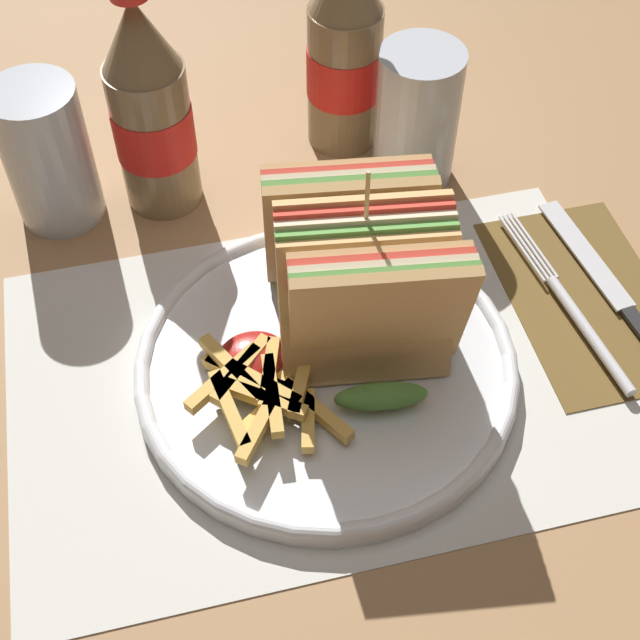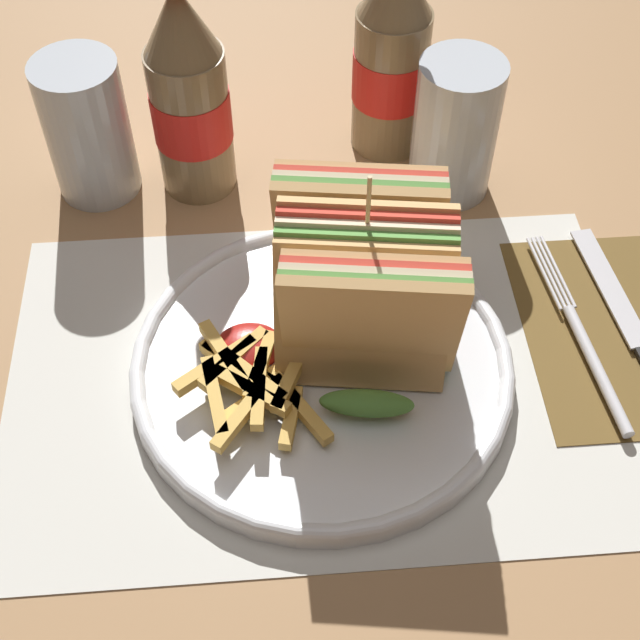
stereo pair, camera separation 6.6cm
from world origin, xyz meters
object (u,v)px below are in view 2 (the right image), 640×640
object	(u,v)px
fork	(587,347)
coke_bottle_far	(392,56)
club_sandwich	(364,281)
knife	(632,329)
glass_far	(87,129)
glass_near	(454,136)
coke_bottle_near	(189,96)
plate_main	(322,366)

from	to	relation	value
fork	coke_bottle_far	size ratio (longest dim) A/B	0.91
club_sandwich	knife	size ratio (longest dim) A/B	0.85
knife	coke_bottle_far	distance (m)	0.31
fork	coke_bottle_far	world-z (taller)	coke_bottle_far
coke_bottle_far	fork	bearing A→B (deg)	-65.25
glass_far	glass_near	bearing A→B (deg)	-4.41
knife	coke_bottle_near	distance (m)	0.40
plate_main	coke_bottle_near	world-z (taller)	coke_bottle_near
coke_bottle_near	glass_near	xyz separation A→B (m)	(0.22, -0.02, -0.04)
coke_bottle_far	glass_near	size ratio (longest dim) A/B	1.70
plate_main	fork	world-z (taller)	plate_main
fork	glass_far	distance (m)	0.45
club_sandwich	fork	distance (m)	0.19
fork	knife	distance (m)	0.04
club_sandwich	glass_far	size ratio (longest dim) A/B	1.43
plate_main	coke_bottle_far	distance (m)	0.29
club_sandwich	plate_main	bearing A→B (deg)	-143.83
fork	coke_bottle_near	distance (m)	0.38
fork	glass_near	xyz separation A→B (m)	(-0.07, 0.20, 0.05)
plate_main	club_sandwich	size ratio (longest dim) A/B	1.57
coke_bottle_far	club_sandwich	bearing A→B (deg)	-101.60
knife	glass_near	bearing A→B (deg)	115.81
fork	glass_far	xyz separation A→B (m)	(-0.39, 0.22, 0.06)
fork	glass_near	distance (m)	0.22
coke_bottle_near	glass_near	bearing A→B (deg)	-5.87
glass_near	knife	bearing A→B (deg)	-57.76
fork	plate_main	bearing A→B (deg)	174.44
fork	coke_bottle_far	distance (m)	0.30
club_sandwich	knife	xyz separation A→B (m)	(0.21, -0.00, -0.07)
plate_main	club_sandwich	world-z (taller)	club_sandwich
fork	coke_bottle_near	bearing A→B (deg)	136.86
glass_near	glass_far	world-z (taller)	same
plate_main	club_sandwich	bearing A→B (deg)	36.17
club_sandwich	glass_far	world-z (taller)	club_sandwich
fork	glass_far	world-z (taller)	glass_far
fork	glass_near	world-z (taller)	glass_near
club_sandwich	knife	bearing A→B (deg)	-0.93
plate_main	coke_bottle_far	world-z (taller)	coke_bottle_far
club_sandwich	glass_near	distance (m)	0.20
glass_far	coke_bottle_far	bearing A→B (deg)	8.93
plate_main	glass_far	bearing A→B (deg)	129.07
glass_far	plate_main	bearing A→B (deg)	-50.93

